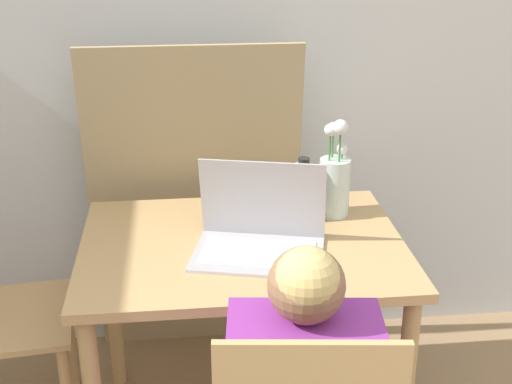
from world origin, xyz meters
TOP-DOWN VIEW (x-y plane):
  - wall_back at (0.00, 2.23)m, footprint 6.40×0.05m
  - dining_table at (0.15, 1.59)m, footprint 0.97×0.72m
  - person_seated at (0.24, 1.03)m, footprint 0.39×0.46m
  - laptop at (0.20, 1.54)m, footprint 0.42×0.34m
  - flower_vase at (0.47, 1.76)m, footprint 0.10×0.10m
  - water_bottle at (0.36, 1.73)m, footprint 0.06×0.06m
  - cardboard_panel at (0.02, 2.08)m, footprint 0.76×0.19m

SIDE VIEW (x-z plane):
  - dining_table at x=0.15m, z-range 0.25..0.96m
  - cardboard_panel at x=0.02m, z-range 0.00..1.22m
  - person_seated at x=0.24m, z-range 0.13..1.13m
  - laptop at x=0.20m, z-range 0.63..0.89m
  - water_bottle at x=0.36m, z-range 0.70..0.91m
  - flower_vase at x=0.47m, z-range 0.66..0.99m
  - wall_back at x=0.00m, z-range 0.00..2.50m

